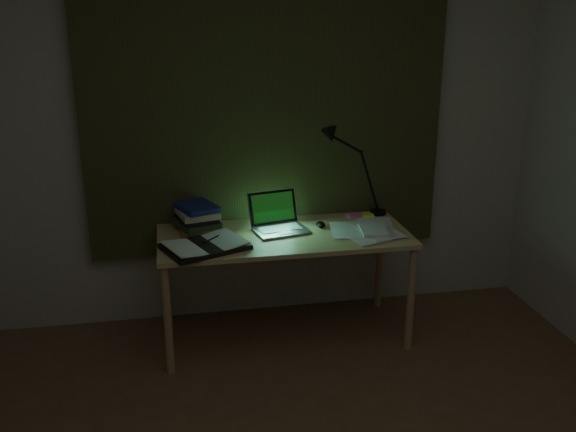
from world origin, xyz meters
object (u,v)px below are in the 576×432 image
desk (284,286)px  loose_papers (364,230)px  open_textbook (205,245)px  book_stack (196,217)px  desk_lamp (380,171)px  laptop (281,214)px

desk → loose_papers: loose_papers is taller
open_textbook → loose_papers: size_ratio=1.20×
desk → open_textbook: bearing=-162.8°
desk → book_stack: (-0.50, 0.16, 0.42)m
open_textbook → loose_papers: 0.95m
open_textbook → book_stack: 0.31m
desk_lamp → laptop: bearing=-148.3°
desk → book_stack: bearing=162.5°
desk → laptop: laptop is taller
laptop → loose_papers: 0.50m
loose_papers → desk_lamp: 0.45m
desk → loose_papers: 0.59m
open_textbook → desk: bearing=-5.3°
book_stack → desk_lamp: (1.16, 0.10, 0.20)m
desk → laptop: 0.45m
book_stack → loose_papers: bearing=-11.8°
laptop → loose_papers: bearing=-22.5°
book_stack → desk_lamp: bearing=4.9°
laptop → loose_papers: (0.48, -0.09, -0.10)m
desk → desk_lamp: 0.94m
laptop → desk_lamp: bearing=5.7°
laptop → book_stack: size_ratio=1.35×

